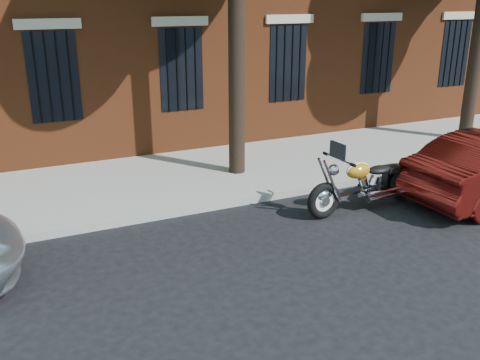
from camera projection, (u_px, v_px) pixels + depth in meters
name	position (u px, v px, depth m)	size (l,w,h in m)	color
ground	(280.00, 229.00, 9.48)	(120.00, 120.00, 0.00)	black
curb	(246.00, 200.00, 10.64)	(40.00, 0.16, 0.15)	gray
sidewalk	(211.00, 173.00, 12.25)	(40.00, 3.60, 0.15)	gray
motorcycle	(372.00, 185.00, 10.29)	(2.83, 0.86, 1.42)	black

